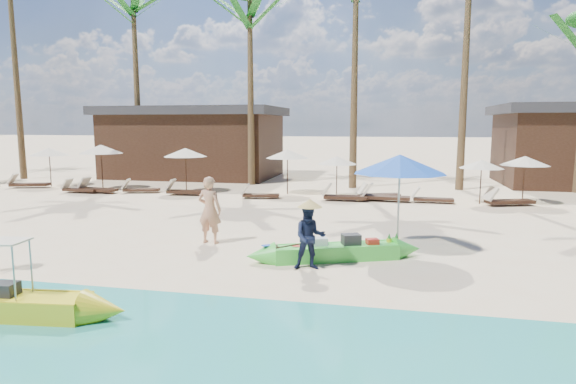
# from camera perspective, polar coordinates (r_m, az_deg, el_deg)

# --- Properties ---
(ground) EXTENTS (240.00, 240.00, 0.00)m
(ground) POSITION_cam_1_polar(r_m,az_deg,el_deg) (11.98, -8.19, -7.77)
(ground) COLOR beige
(ground) RESTS_ON ground
(wet_sand_strip) EXTENTS (240.00, 4.50, 0.01)m
(wet_sand_strip) POSITION_cam_1_polar(r_m,az_deg,el_deg) (7.78, -21.62, -17.18)
(wet_sand_strip) COLOR tan
(wet_sand_strip) RESTS_ON ground
(green_canoe) EXTENTS (4.60, 2.08, 0.61)m
(green_canoe) POSITION_cam_1_polar(r_m,az_deg,el_deg) (11.75, 5.67, -7.00)
(green_canoe) COLOR #42D741
(green_canoe) RESTS_ON ground
(tourist) EXTENTS (0.72, 0.51, 1.85)m
(tourist) POSITION_cam_1_polar(r_m,az_deg,el_deg) (13.32, -9.27, -2.11)
(tourist) COLOR tan
(tourist) RESTS_ON ground
(vendor_green) EXTENTS (0.83, 0.72, 1.48)m
(vendor_green) POSITION_cam_1_polar(r_m,az_deg,el_deg) (10.83, 2.59, -5.35)
(vendor_green) COLOR #141C38
(vendor_green) RESTS_ON ground
(blue_umbrella) EXTENTS (2.33, 2.33, 2.50)m
(blue_umbrella) POSITION_cam_1_polar(r_m,az_deg,el_deg) (12.33, 13.12, 3.24)
(blue_umbrella) COLOR #99999E
(blue_umbrella) RESTS_ON ground
(resort_parasol_2) EXTENTS (1.97, 1.97, 2.03)m
(resort_parasol_2) POSITION_cam_1_polar(r_m,az_deg,el_deg) (28.28, -26.47, 4.30)
(resort_parasol_2) COLOR #362016
(resort_parasol_2) RESTS_ON ground
(lounger_2_left) EXTENTS (2.05, 1.15, 0.66)m
(lounger_2_left) POSITION_cam_1_polar(r_m,az_deg,el_deg) (28.27, -28.54, 0.90)
(lounger_2_left) COLOR #362016
(lounger_2_left) RESTS_ON ground
(resort_parasol_3) EXTENTS (2.17, 2.17, 2.24)m
(resort_parasol_3) POSITION_cam_1_polar(r_m,az_deg,el_deg) (25.88, -21.30, 4.75)
(resort_parasol_3) COLOR #362016
(resort_parasol_3) RESTS_ON ground
(lounger_3_left) EXTENTS (1.97, 0.79, 0.65)m
(lounger_3_left) POSITION_cam_1_polar(r_m,az_deg,el_deg) (24.76, -21.80, 0.41)
(lounger_3_left) COLOR #362016
(lounger_3_left) RESTS_ON ground
(lounger_3_right) EXTENTS (1.78, 0.58, 0.60)m
(lounger_3_right) POSITION_cam_1_polar(r_m,az_deg,el_deg) (25.07, -23.57, 0.37)
(lounger_3_right) COLOR #362016
(lounger_3_right) RESTS_ON ground
(resort_parasol_4) EXTENTS (2.06, 2.06, 2.13)m
(resort_parasol_4) POSITION_cam_1_polar(r_m,az_deg,el_deg) (23.58, -12.07, 4.61)
(resort_parasol_4) COLOR #362016
(resort_parasol_4) RESTS_ON ground
(lounger_4_left) EXTENTS (1.83, 0.97, 0.59)m
(lounger_4_left) POSITION_cam_1_polar(r_m,az_deg,el_deg) (24.06, -17.26, 0.37)
(lounger_4_left) COLOR #362016
(lounger_4_left) RESTS_ON ground
(lounger_4_right) EXTENTS (1.94, 0.73, 0.64)m
(lounger_4_right) POSITION_cam_1_polar(r_m,az_deg,el_deg) (22.75, -12.23, 0.18)
(lounger_4_right) COLOR #362016
(lounger_4_right) RESTS_ON ground
(resort_parasol_5) EXTENTS (2.03, 2.03, 2.09)m
(resort_parasol_5) POSITION_cam_1_polar(r_m,az_deg,el_deg) (22.48, -0.07, 4.54)
(resort_parasol_5) COLOR #362016
(resort_parasol_5) RESTS_ON ground
(lounger_5_left) EXTENTS (1.73, 0.76, 0.57)m
(lounger_5_left) POSITION_cam_1_polar(r_m,az_deg,el_deg) (21.27, -3.55, -0.26)
(lounger_5_left) COLOR #362016
(lounger_5_left) RESTS_ON ground
(resort_parasol_6) EXTENTS (1.79, 1.79, 1.84)m
(resort_parasol_6) POSITION_cam_1_polar(r_m,az_deg,el_deg) (21.56, 5.82, 3.76)
(resort_parasol_6) COLOR #362016
(resort_parasol_6) RESTS_ON ground
(lounger_6_left) EXTENTS (1.92, 0.59, 0.65)m
(lounger_6_left) POSITION_cam_1_polar(r_m,az_deg,el_deg) (20.69, 6.44, -0.45)
(lounger_6_left) COLOR #362016
(lounger_6_left) RESTS_ON ground
(lounger_6_right) EXTENTS (2.01, 0.74, 0.67)m
(lounger_6_right) POSITION_cam_1_polar(r_m,az_deg,el_deg) (20.84, 11.29, -0.48)
(lounger_6_right) COLOR #362016
(lounger_6_right) RESTS_ON ground
(resort_parasol_7) EXTENTS (1.77, 1.77, 1.82)m
(resort_parasol_7) POSITION_cam_1_polar(r_m,az_deg,el_deg) (21.10, 21.97, 3.08)
(resort_parasol_7) COLOR #362016
(resort_parasol_7) RESTS_ON ground
(lounger_7_left) EXTENTS (1.95, 1.14, 0.63)m
(lounger_7_left) POSITION_cam_1_polar(r_m,az_deg,el_deg) (21.48, 10.43, -0.24)
(lounger_7_left) COLOR #362016
(lounger_7_left) RESTS_ON ground
(lounger_7_right) EXTENTS (1.72, 0.57, 0.58)m
(lounger_7_right) POSITION_cam_1_polar(r_m,az_deg,el_deg) (20.92, 16.50, -0.71)
(lounger_7_right) COLOR #362016
(lounger_7_right) RESTS_ON ground
(resort_parasol_8) EXTENTS (1.91, 1.91, 1.97)m
(resort_parasol_8) POSITION_cam_1_polar(r_m,az_deg,el_deg) (21.85, 26.27, 3.33)
(resort_parasol_8) COLOR #362016
(resort_parasol_8) RESTS_ON ground
(lounger_8_left) EXTENTS (2.08, 1.22, 0.67)m
(lounger_8_left) POSITION_cam_1_polar(r_m,az_deg,el_deg) (21.21, 24.45, -0.89)
(lounger_8_left) COLOR #362016
(lounger_8_left) RESTS_ON ground
(palm_2) EXTENTS (2.08, 2.08, 11.33)m
(palm_2) POSITION_cam_1_polar(r_m,az_deg,el_deg) (30.25, -17.82, 18.96)
(palm_2) COLOR brown
(palm_2) RESTS_ON ground
(palm_3) EXTENTS (2.08, 2.08, 10.52)m
(palm_3) POSITION_cam_1_polar(r_m,az_deg,el_deg) (26.68, -4.54, 19.51)
(palm_3) COLOR brown
(palm_3) RESTS_ON ground
(pavilion_west) EXTENTS (10.80, 6.60, 4.30)m
(pavilion_west) POSITION_cam_1_polar(r_m,az_deg,el_deg) (30.77, -11.03, 5.90)
(pavilion_west) COLOR #362016
(pavilion_west) RESTS_ON ground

